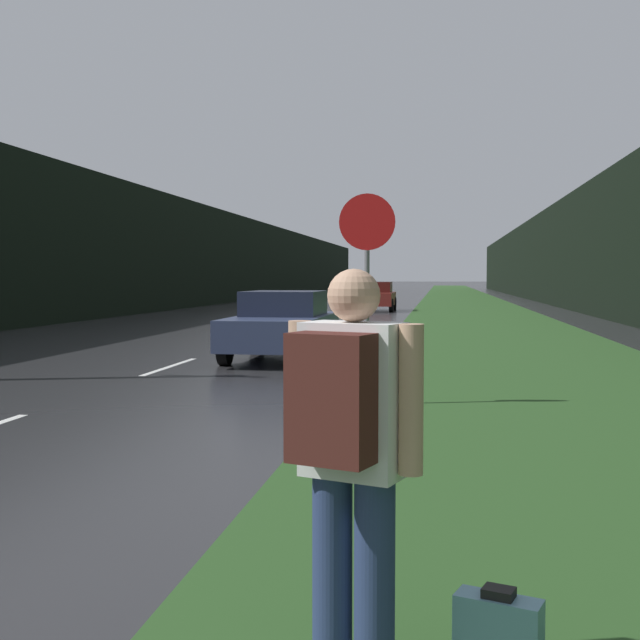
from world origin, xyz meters
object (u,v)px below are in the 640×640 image
Objects in this scene: stop_sign at (367,273)px; car_passing_far at (375,296)px; car_passing_near at (283,325)px; hitchhiker_with_backpack at (350,450)px.

stop_sign is 30.01m from car_passing_far.
car_passing_near is at bearing 90.00° from car_passing_far.
hitchhiker_with_backpack is at bearing 94.50° from car_passing_far.
car_passing_far is at bearing -90.00° from car_passing_near.
car_passing_far reaches higher than car_passing_near.
car_passing_near is (-2.32, 5.90, -1.06)m from stop_sign.
car_passing_near is 24.00m from car_passing_far.
hitchhiker_with_backpack is 0.43× the size of car_passing_far.
hitchhiker_with_backpack is 37.42m from car_passing_far.
stop_sign is 0.70× the size of car_passing_far.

